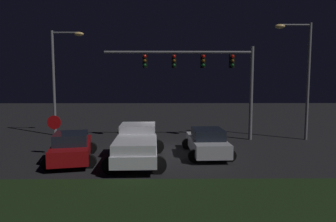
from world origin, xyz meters
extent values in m
plane|color=black|center=(0.00, 0.00, 0.00)|extent=(80.00, 80.00, 0.00)
cube|color=black|center=(0.00, -8.57, 0.05)|extent=(23.61, 5.53, 0.10)
cube|color=silver|center=(-1.30, -2.89, 0.68)|extent=(2.18, 5.46, 0.55)
cube|color=silver|center=(-1.34, -1.70, 1.38)|extent=(1.90, 1.96, 0.85)
cube|color=black|center=(-1.34, -1.70, 1.50)|extent=(1.81, 1.58, 0.51)
cube|color=silver|center=(-1.27, -3.97, 1.18)|extent=(2.02, 3.09, 0.45)
cylinder|color=black|center=(-2.39, -0.98, 0.40)|extent=(0.80, 0.22, 0.80)
cylinder|color=black|center=(-0.34, -0.91, 0.40)|extent=(0.80, 0.22, 0.80)
cylinder|color=black|center=(-2.27, -4.86, 0.40)|extent=(0.80, 0.22, 0.80)
cylinder|color=black|center=(-0.21, -4.80, 0.40)|extent=(0.80, 0.22, 0.80)
cube|color=#B7B7BC|center=(2.45, -1.33, 0.61)|extent=(1.99, 4.47, 0.70)
cube|color=black|center=(2.46, -1.58, 1.23)|extent=(1.68, 2.07, 0.55)
cylinder|color=black|center=(1.47, 0.12, 0.32)|extent=(0.64, 0.22, 0.64)
cylinder|color=black|center=(3.30, 0.20, 0.32)|extent=(0.64, 0.22, 0.64)
cylinder|color=black|center=(1.59, -2.87, 0.32)|extent=(0.64, 0.22, 0.64)
cylinder|color=black|center=(3.43, -2.79, 0.32)|extent=(0.64, 0.22, 0.64)
cube|color=maroon|center=(-4.67, -2.59, 0.61)|extent=(2.69, 4.68, 0.70)
cube|color=black|center=(-4.61, -2.83, 1.23)|extent=(1.99, 2.29, 0.55)
cylinder|color=black|center=(-5.88, -1.32, 0.32)|extent=(0.64, 0.22, 0.64)
cylinder|color=black|center=(-4.09, -0.93, 0.32)|extent=(0.64, 0.22, 0.64)
cylinder|color=black|center=(-5.25, -4.25, 0.32)|extent=(0.64, 0.22, 0.64)
cylinder|color=black|center=(-3.45, -3.86, 0.32)|extent=(0.64, 0.22, 0.64)
cylinder|color=slate|center=(6.15, 3.17, 3.25)|extent=(0.24, 0.24, 6.50)
cylinder|color=slate|center=(1.05, 3.17, 6.10)|extent=(10.20, 0.18, 0.18)
cube|color=black|center=(4.75, 3.17, 5.50)|extent=(0.32, 0.44, 0.95)
sphere|color=red|center=(4.75, 2.94, 5.80)|extent=(0.22, 0.22, 0.22)
sphere|color=#59380A|center=(4.75, 2.94, 5.50)|extent=(0.22, 0.22, 0.22)
sphere|color=#0C4719|center=(4.75, 2.94, 5.20)|extent=(0.22, 0.22, 0.22)
cube|color=black|center=(2.75, 3.17, 5.50)|extent=(0.32, 0.44, 0.95)
sphere|color=red|center=(2.75, 2.94, 5.80)|extent=(0.22, 0.22, 0.22)
sphere|color=#59380A|center=(2.75, 2.94, 5.50)|extent=(0.22, 0.22, 0.22)
sphere|color=#0C4719|center=(2.75, 2.94, 5.20)|extent=(0.22, 0.22, 0.22)
cube|color=black|center=(0.75, 3.17, 5.50)|extent=(0.32, 0.44, 0.95)
sphere|color=red|center=(0.75, 2.94, 5.80)|extent=(0.22, 0.22, 0.22)
sphere|color=#59380A|center=(0.75, 2.94, 5.50)|extent=(0.22, 0.22, 0.22)
sphere|color=#0C4719|center=(0.75, 2.94, 5.20)|extent=(0.22, 0.22, 0.22)
cube|color=black|center=(-1.25, 3.17, 5.50)|extent=(0.32, 0.44, 0.95)
sphere|color=red|center=(-1.25, 2.94, 5.80)|extent=(0.22, 0.22, 0.22)
sphere|color=#59380A|center=(-1.25, 2.94, 5.50)|extent=(0.22, 0.22, 0.22)
sphere|color=#0C4719|center=(-1.25, 2.94, 5.20)|extent=(0.22, 0.22, 0.22)
cylinder|color=slate|center=(-8.25, 5.00, 3.92)|extent=(0.20, 0.20, 7.85)
cylinder|color=slate|center=(-7.25, 5.00, 7.70)|extent=(2.00, 0.12, 0.12)
ellipsoid|color=#F9CC72|center=(-6.25, 5.00, 7.60)|extent=(0.70, 0.44, 0.30)
cylinder|color=slate|center=(10.08, 3.11, 4.05)|extent=(0.20, 0.20, 8.09)
cylinder|color=slate|center=(9.03, 3.11, 7.94)|extent=(2.10, 0.12, 0.12)
ellipsoid|color=#F9CC72|center=(7.98, 3.11, 7.84)|extent=(0.70, 0.44, 0.30)
cylinder|color=slate|center=(-5.98, -1.35, 1.10)|extent=(0.07, 0.07, 2.20)
cylinder|color=#B20C0F|center=(-5.98, -1.38, 1.85)|extent=(0.76, 0.03, 0.76)
camera|label=1|loc=(0.12, -17.82, 4.05)|focal=32.22mm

